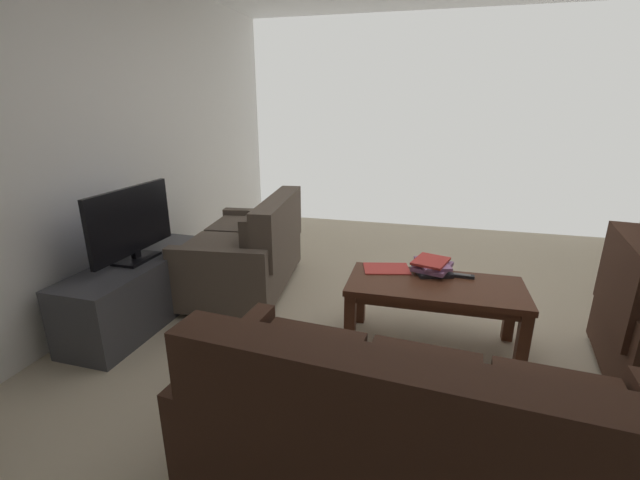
# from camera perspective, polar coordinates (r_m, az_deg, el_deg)

# --- Properties ---
(ground_plane) EXTENTS (5.02, 5.93, 0.01)m
(ground_plane) POSITION_cam_1_polar(r_m,az_deg,el_deg) (3.15, 14.27, -12.96)
(ground_plane) COLOR #B7A88E
(wall_right) EXTENTS (0.12, 5.93, 2.65)m
(wall_right) POSITION_cam_1_polar(r_m,az_deg,el_deg) (3.65, -27.92, 11.85)
(wall_right) COLOR white
(wall_right) RESTS_ON ground
(sofa_main) EXTENTS (1.89, 1.00, 0.85)m
(sofa_main) POSITION_cam_1_polar(r_m,az_deg,el_deg) (1.84, 12.40, -24.57)
(sofa_main) COLOR black
(sofa_main) RESTS_ON ground
(loveseat_near) EXTENTS (0.93, 1.38, 0.84)m
(loveseat_near) POSITION_cam_1_polar(r_m,az_deg,el_deg) (3.74, -9.53, -1.42)
(loveseat_near) COLOR black
(loveseat_near) RESTS_ON ground
(coffee_table) EXTENTS (1.14, 0.52, 0.47)m
(coffee_table) POSITION_cam_1_polar(r_m,az_deg,el_deg) (2.89, 15.31, -7.08)
(coffee_table) COLOR #4C2819
(coffee_table) RESTS_ON ground
(tv_stand) EXTENTS (0.47, 1.30, 0.49)m
(tv_stand) POSITION_cam_1_polar(r_m,az_deg,el_deg) (3.47, -23.22, -6.32)
(tv_stand) COLOR #38383D
(tv_stand) RESTS_ON ground
(flat_tv) EXTENTS (0.21, 0.82, 0.54)m
(flat_tv) POSITION_cam_1_polar(r_m,az_deg,el_deg) (3.30, -24.30, 2.04)
(flat_tv) COLOR black
(flat_tv) RESTS_ON tv_stand
(book_stack) EXTENTS (0.30, 0.33, 0.09)m
(book_stack) POSITION_cam_1_polar(r_m,az_deg,el_deg) (3.03, 15.04, -3.46)
(book_stack) COLOR black
(book_stack) RESTS_ON coffee_table
(tv_remote) EXTENTS (0.16, 0.06, 0.02)m
(tv_remote) POSITION_cam_1_polar(r_m,az_deg,el_deg) (3.01, 18.78, -4.64)
(tv_remote) COLOR black
(tv_remote) RESTS_ON coffee_table
(loose_magazine) EXTENTS (0.36, 0.28, 0.01)m
(loose_magazine) POSITION_cam_1_polar(r_m,az_deg,el_deg) (3.03, 9.03, -3.86)
(loose_magazine) COLOR #C63833
(loose_magazine) RESTS_ON coffee_table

